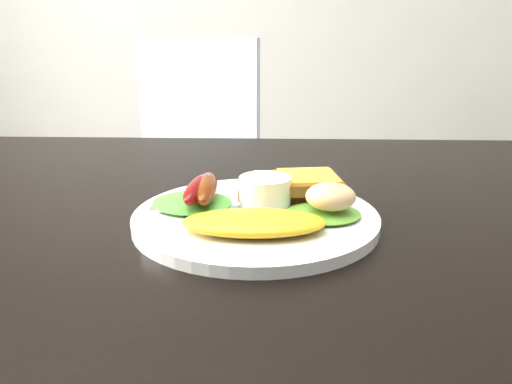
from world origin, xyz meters
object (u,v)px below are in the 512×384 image
plate (256,218)px  dining_table (189,222)px  person (163,140)px  dining_chair (193,202)px

plate → dining_table: bearing=147.6°
dining_table → person: bearing=105.3°
dining_chair → plate: (0.23, -0.94, 0.31)m
dining_chair → plate: plate is taller
dining_chair → person: person is taller
person → plate: size_ratio=5.36×
dining_table → dining_chair: (-0.15, 0.89, -0.28)m
dining_chair → plate: 1.01m
plate → dining_chair: bearing=103.8°
plate → person: bearing=110.6°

